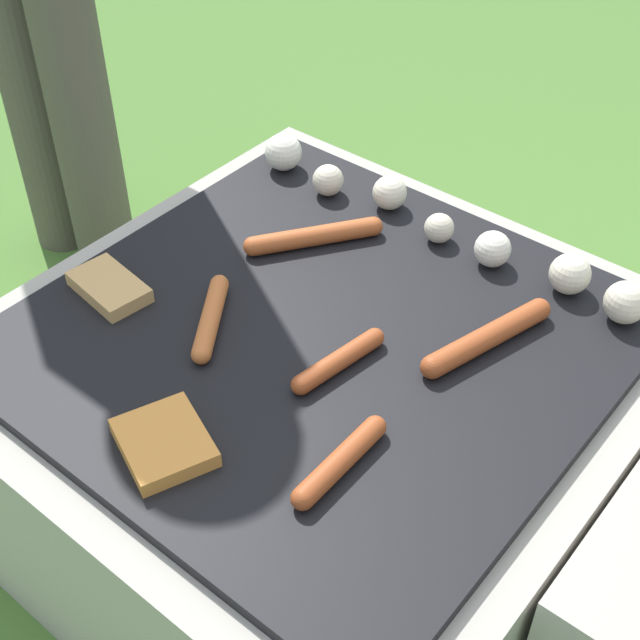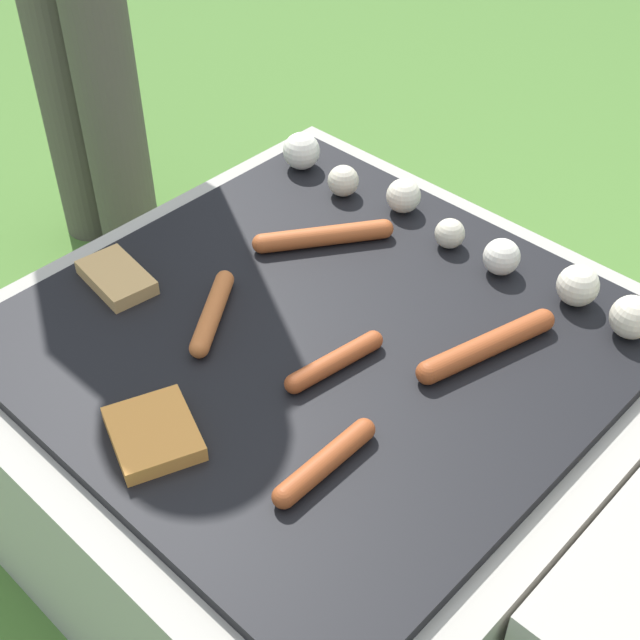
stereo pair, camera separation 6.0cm
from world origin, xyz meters
The scene contains 10 objects.
ground_plane centered at (0.00, 0.00, 0.00)m, with size 14.00×14.00×0.00m, color #47702D.
grill centered at (0.00, 0.00, 0.19)m, with size 0.78×0.78×0.38m.
sausage_back_right centered at (0.16, -0.16, 0.39)m, with size 0.03×0.15×0.03m.
sausage_mid_left centered at (-0.11, -0.08, 0.39)m, with size 0.10×0.13×0.02m.
sausage_back_center centered at (0.06, -0.04, 0.39)m, with size 0.04×0.14×0.02m.
sausage_front_left centered at (0.17, 0.11, 0.39)m, with size 0.08×0.20×0.03m.
sausage_front_center centered at (-0.12, 0.14, 0.39)m, with size 0.13×0.17×0.03m.
bread_slice_center centered at (-0.01, -0.25, 0.39)m, with size 0.13×0.12×0.02m.
bread_slice_left centered at (-0.26, -0.12, 0.39)m, with size 0.12×0.08×0.02m.
mushroom_row centered at (0.00, 0.26, 0.41)m, with size 0.63×0.08×0.06m.
Camera 1 is at (0.52, -0.64, 1.13)m, focal length 50.00 mm.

